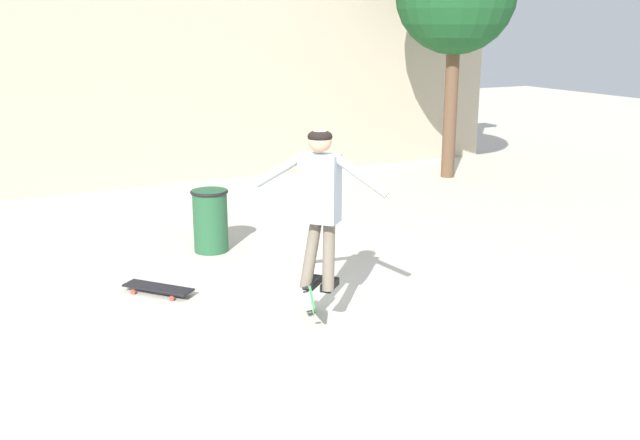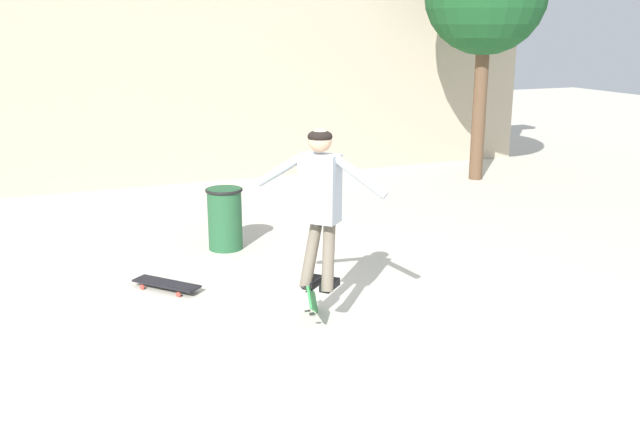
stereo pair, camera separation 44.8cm
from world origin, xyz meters
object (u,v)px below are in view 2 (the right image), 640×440
Objects in this scene: skater at (320,195)px; skateboard_resting at (166,284)px; skateboard_flipping at (312,300)px; trash_bin at (225,217)px.

skater reaches higher than skateboard_resting.
skateboard_flipping is at bearing 90.33° from skater.
skater is 2.07× the size of skateboard_resting.
trash_bin reaches higher than skateboard_resting.
skater is at bearing -110.50° from skateboard_flipping.
skateboard_resting is (-1.17, 1.45, -1.18)m from skater.
skater reaches higher than trash_bin.
skater is 2.21m from skateboard_resting.
skateboard_flipping is at bearing -86.34° from trash_bin.
skateboard_flipping is (0.16, -2.56, -0.17)m from trash_bin.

